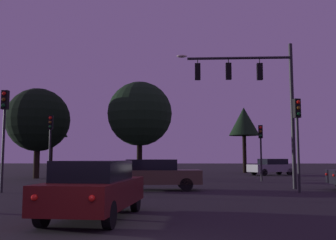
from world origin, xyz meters
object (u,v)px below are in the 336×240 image
Objects in this scene: traffic_light_corner_left at (4,120)px; traffic_light_median at (50,135)px; traffic_signal_mast_arm at (257,88)px; car_crossing_left at (154,174)px; traffic_light_far_side at (298,126)px; tree_center_horizon at (140,114)px; car_nearside_lane at (95,188)px; tree_left_far at (38,120)px; car_far_lane at (272,167)px; tree_right_cluster at (52,122)px; tree_behind_sign at (244,122)px; traffic_light_corner_right at (261,141)px.

traffic_light_corner_left is 6.45m from traffic_light_median.
traffic_signal_mast_arm reaches higher than car_crossing_left.
traffic_light_far_side is 15.79m from tree_center_horizon.
car_nearside_lane is (-6.43, -10.04, -4.53)m from traffic_signal_mast_arm.
traffic_signal_mast_arm is 1.08× the size of tree_left_far.
traffic_light_median is 8.76m from car_crossing_left.
car_nearside_lane is at bearing -113.07° from car_far_lane.
traffic_light_far_side is at bearing -99.98° from car_far_lane.
tree_right_cluster is at bearing 131.80° from tree_center_horizon.
traffic_signal_mast_arm is 17.09m from car_far_lane.
car_nearside_lane is at bearing -135.11° from traffic_light_far_side.
tree_behind_sign is 22.09m from tree_right_cluster.
car_crossing_left is (1.00, 8.94, 0.00)m from car_nearside_lane.
car_crossing_left is at bearing -35.28° from traffic_light_median.
tree_center_horizon is at bearing 123.92° from traffic_light_far_side.
tree_left_far is 0.91× the size of tree_center_horizon.
car_crossing_left is (-5.43, -1.10, -4.52)m from traffic_signal_mast_arm.
traffic_light_far_side reaches higher than traffic_light_median.
traffic_signal_mast_arm is 2.00× the size of traffic_light_corner_right.
traffic_light_corner_left is at bearing 128.76° from car_nearside_lane.
car_far_lane is 0.66× the size of tree_behind_sign.
traffic_light_corner_left reaches higher than car_crossing_left.
traffic_light_median is 21.16m from tree_right_cluster.
tree_behind_sign reaches higher than traffic_light_far_side.
car_crossing_left is (6.91, -4.89, -2.26)m from traffic_light_median.
car_nearside_lane and car_far_lane have the same top height.
tree_center_horizon reaches higher than tree_left_far.
traffic_light_corner_left is 16.49m from traffic_light_corner_right.
tree_behind_sign is 0.95× the size of tree_right_cluster.
traffic_light_corner_left is at bearing -110.56° from tree_center_horizon.
car_crossing_left is 1.00× the size of car_far_lane.
tree_behind_sign is 22.00m from tree_left_far.
tree_center_horizon is at bearing 7.40° from tree_left_far.
tree_right_cluster reaches higher than car_nearside_lane.
car_nearside_lane is (-7.95, -16.28, -1.96)m from traffic_light_corner_right.
car_crossing_left is at bearing -133.40° from traffic_light_corner_right.
tree_right_cluster reaches higher than car_far_lane.
traffic_light_far_side is 0.61× the size of tree_behind_sign.
car_far_lane is at bearing 66.93° from car_nearside_lane.
tree_right_cluster is (-6.55, 26.38, 2.39)m from traffic_light_corner_left.
tree_center_horizon is at bearing 124.25° from traffic_signal_mast_arm.
traffic_light_corner_right is at bearing -40.54° from tree_right_cluster.
traffic_light_far_side is 7.30m from car_crossing_left.
tree_left_far is at bearing -75.75° from tree_right_cluster.
traffic_light_median is 15.20m from car_nearside_lane.
tree_right_cluster is at bearing 139.46° from traffic_light_corner_right.
tree_left_far is at bearing 103.62° from traffic_light_corner_left.
car_crossing_left is (-6.94, -7.34, -1.95)m from traffic_light_corner_right.
traffic_light_median is (0.02, 6.45, -0.30)m from traffic_light_corner_left.
car_nearside_lane is 9.00m from car_crossing_left.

